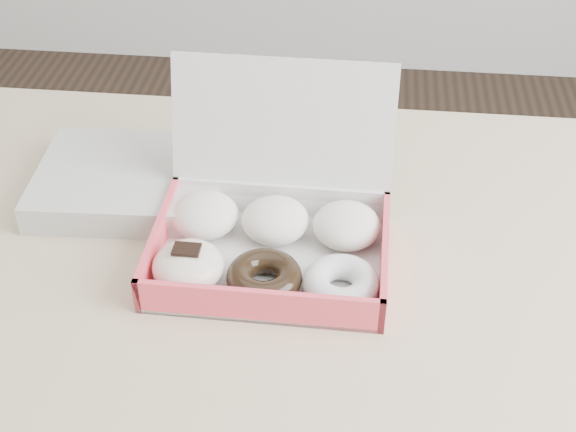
# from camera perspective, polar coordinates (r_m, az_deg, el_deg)

# --- Properties ---
(table) EXTENTS (1.20, 0.80, 0.75)m
(table) POSITION_cam_1_polar(r_m,az_deg,el_deg) (1.02, -1.03, -7.10)
(table) COLOR tan
(table) RESTS_ON ground
(donut_box) EXTENTS (0.28, 0.26, 0.20)m
(donut_box) POSITION_cam_1_polar(r_m,az_deg,el_deg) (0.97, -1.33, -1.28)
(donut_box) COLOR silver
(donut_box) RESTS_ON table
(newspapers) EXTENTS (0.26, 0.21, 0.04)m
(newspapers) POSITION_cam_1_polar(r_m,az_deg,el_deg) (1.10, -11.06, 2.45)
(newspapers) COLOR silver
(newspapers) RESTS_ON table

